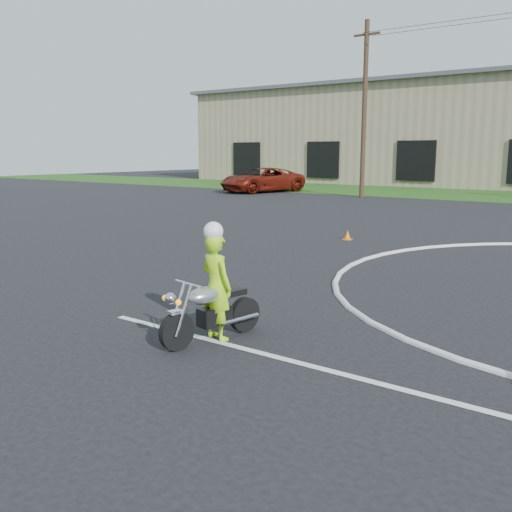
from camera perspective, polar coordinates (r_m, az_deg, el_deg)
The scene contains 4 objects.
primary_motorcycle at distance 8.22m, azimuth -4.58°, elevation -5.47°, with size 0.70×1.76×0.93m.
rider_primary_grp at distance 8.22m, azimuth -4.00°, elevation -2.72°, with size 0.63×0.47×1.73m.
pickup_grp at distance 38.46m, azimuth 0.60°, elevation 7.62°, with size 4.31×6.37×1.62m.
warehouse at distance 53.17m, azimuth 16.97°, elevation 11.56°, with size 41.00×17.00×8.30m.
Camera 1 is at (0.22, -9.93, 2.70)m, focal length 40.00 mm.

